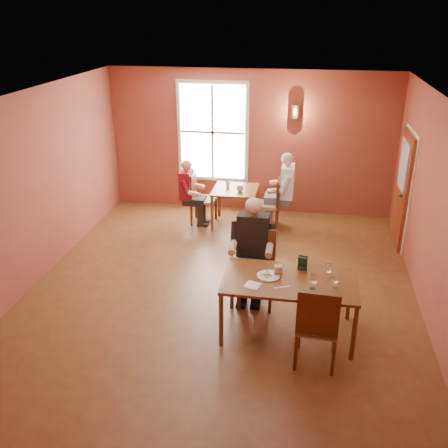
% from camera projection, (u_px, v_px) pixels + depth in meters
% --- Properties ---
extents(ground, '(6.00, 7.00, 0.01)m').
position_uv_depth(ground, '(222.00, 289.00, 7.92)').
color(ground, brown).
rests_on(ground, ground).
extents(wall_back, '(6.00, 0.04, 3.00)m').
position_uv_depth(wall_back, '(250.00, 143.00, 10.48)').
color(wall_back, brown).
rests_on(wall_back, ground).
extents(wall_front, '(6.00, 0.04, 3.00)m').
position_uv_depth(wall_front, '(149.00, 349.00, 4.15)').
color(wall_front, brown).
rests_on(wall_front, ground).
extents(wall_left, '(0.04, 7.00, 3.00)m').
position_uv_depth(wall_left, '(33.00, 190.00, 7.78)').
color(wall_left, brown).
rests_on(wall_left, ground).
extents(wall_right, '(0.04, 7.00, 3.00)m').
position_uv_depth(wall_right, '(436.00, 215.00, 6.85)').
color(wall_right, brown).
rests_on(wall_right, ground).
extents(ceiling, '(6.00, 7.00, 0.04)m').
position_uv_depth(ceiling, '(221.00, 97.00, 6.72)').
color(ceiling, white).
rests_on(ceiling, wall_back).
extents(window, '(1.36, 0.10, 1.96)m').
position_uv_depth(window, '(213.00, 132.00, 10.48)').
color(window, white).
rests_on(window, wall_back).
extents(door, '(0.12, 1.04, 2.10)m').
position_uv_depth(door, '(402.00, 190.00, 9.12)').
color(door, maroon).
rests_on(door, ground).
extents(wall_sconce, '(0.16, 0.16, 0.28)m').
position_uv_depth(wall_sconce, '(295.00, 111.00, 9.97)').
color(wall_sconce, brown).
rests_on(wall_sconce, wall_back).
extents(main_table, '(1.76, 0.99, 0.82)m').
position_uv_depth(main_table, '(288.00, 306.00, 6.73)').
color(main_table, brown).
rests_on(main_table, ground).
extents(chair_diner_main, '(0.50, 0.50, 1.13)m').
position_uv_depth(chair_diner_main, '(257.00, 270.00, 7.33)').
color(chair_diner_main, '#4B2416').
rests_on(chair_diner_main, ground).
extents(diner_main, '(0.61, 0.61, 1.53)m').
position_uv_depth(diner_main, '(257.00, 259.00, 7.23)').
color(diner_main, black).
rests_on(diner_main, ground).
extents(chair_empty, '(0.53, 0.53, 1.12)m').
position_uv_depth(chair_empty, '(317.00, 324.00, 6.10)').
color(chair_empty, brown).
rests_on(chair_empty, ground).
extents(plate_food, '(0.40, 0.40, 0.04)m').
position_uv_depth(plate_food, '(268.00, 275.00, 6.63)').
color(plate_food, white).
rests_on(plate_food, main_table).
extents(sandwich, '(0.11, 0.11, 0.12)m').
position_uv_depth(sandwich, '(278.00, 271.00, 6.65)').
color(sandwich, tan).
rests_on(sandwich, main_table).
extents(goblet_a, '(0.11, 0.11, 0.21)m').
position_uv_depth(goblet_a, '(328.00, 271.00, 6.56)').
color(goblet_a, white).
rests_on(goblet_a, main_table).
extents(goblet_b, '(0.08, 0.08, 0.21)m').
position_uv_depth(goblet_b, '(335.00, 281.00, 6.32)').
color(goblet_b, white).
rests_on(goblet_b, main_table).
extents(goblet_c, '(0.10, 0.10, 0.22)m').
position_uv_depth(goblet_c, '(313.00, 281.00, 6.31)').
color(goblet_c, silver).
rests_on(goblet_c, main_table).
extents(menu_stand, '(0.14, 0.09, 0.21)m').
position_uv_depth(menu_stand, '(303.00, 263.00, 6.76)').
color(menu_stand, black).
rests_on(menu_stand, main_table).
extents(knife, '(0.21, 0.10, 0.00)m').
position_uv_depth(knife, '(282.00, 287.00, 6.38)').
color(knife, silver).
rests_on(knife, main_table).
extents(napkin, '(0.24, 0.24, 0.01)m').
position_uv_depth(napkin, '(253.00, 285.00, 6.42)').
color(napkin, white).
rests_on(napkin, main_table).
extents(second_table, '(0.88, 0.88, 0.78)m').
position_uv_depth(second_table, '(235.00, 207.00, 10.12)').
color(second_table, brown).
rests_on(second_table, ground).
extents(chair_diner_white, '(0.45, 0.45, 1.02)m').
position_uv_depth(chair_diner_white, '(267.00, 203.00, 9.98)').
color(chair_diner_white, '#42200D').
rests_on(chair_diner_white, ground).
extents(diner_white, '(0.59, 0.59, 1.48)m').
position_uv_depth(diner_white, '(269.00, 193.00, 9.88)').
color(diner_white, white).
rests_on(diner_white, ground).
extents(chair_diner_maroon, '(0.47, 0.47, 1.07)m').
position_uv_depth(chair_diner_maroon, '(204.00, 198.00, 10.17)').
color(chair_diner_maroon, brown).
rests_on(chair_diner_maroon, ground).
extents(diner_maroon, '(0.52, 0.52, 1.31)m').
position_uv_depth(diner_maroon, '(202.00, 193.00, 10.12)').
color(diner_maroon, maroon).
rests_on(diner_maroon, ground).
extents(cup_a, '(0.15, 0.15, 0.11)m').
position_uv_depth(cup_a, '(240.00, 189.00, 9.82)').
color(cup_a, white).
rests_on(cup_a, second_table).
extents(cup_b, '(0.11, 0.11, 0.10)m').
position_uv_depth(cup_b, '(228.00, 184.00, 10.07)').
color(cup_b, silver).
rests_on(cup_b, second_table).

